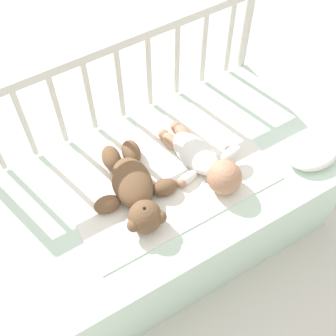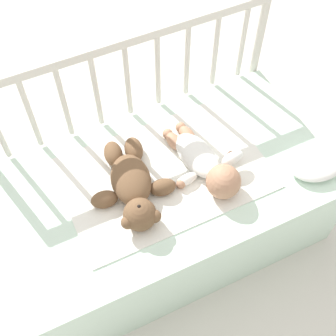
# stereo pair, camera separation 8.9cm
# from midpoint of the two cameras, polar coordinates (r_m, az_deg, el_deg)

# --- Properties ---
(ground_plane) EXTENTS (12.00, 12.00, 0.00)m
(ground_plane) POSITION_cam_midpoint_polar(r_m,az_deg,el_deg) (2.15, 1.28, -7.42)
(ground_plane) COLOR silver
(crib_mattress) EXTENTS (1.25, 0.70, 0.42)m
(crib_mattress) POSITION_cam_midpoint_polar(r_m,az_deg,el_deg) (1.97, 1.40, -4.65)
(crib_mattress) COLOR silver
(crib_mattress) RESTS_ON ground_plane
(crib_rail) EXTENTS (1.25, 0.04, 0.82)m
(crib_rail) POSITION_cam_midpoint_polar(r_m,az_deg,el_deg) (1.88, -3.53, 9.92)
(crib_rail) COLOR beige
(crib_rail) RESTS_ON ground_plane
(blanket) EXTENTS (0.77, 0.50, 0.01)m
(blanket) POSITION_cam_midpoint_polar(r_m,az_deg,el_deg) (1.80, 0.96, -0.74)
(blanket) COLOR white
(blanket) RESTS_ON crib_mattress
(teddy_bear) EXTENTS (0.32, 0.42, 0.12)m
(teddy_bear) POSITION_cam_midpoint_polar(r_m,az_deg,el_deg) (1.71, -2.87, -2.27)
(teddy_bear) COLOR brown
(teddy_bear) RESTS_ON crib_mattress
(baby) EXTENTS (0.29, 0.41, 0.13)m
(baby) POSITION_cam_midpoint_polar(r_m,az_deg,el_deg) (1.78, 6.10, 0.40)
(baby) COLOR white
(baby) RESTS_ON crib_mattress
(small_pillow) EXTENTS (0.23, 0.17, 0.06)m
(small_pillow) POSITION_cam_midpoint_polar(r_m,az_deg,el_deg) (1.90, 18.99, 0.69)
(small_pillow) COLOR white
(small_pillow) RESTS_ON crib_mattress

